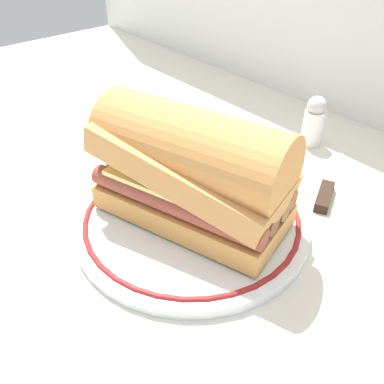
{
  "coord_description": "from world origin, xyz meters",
  "views": [
    {
      "loc": [
        0.29,
        -0.25,
        0.31
      ],
      "look_at": [
        0.02,
        -0.01,
        0.04
      ],
      "focal_mm": 39.01,
      "sensor_mm": 36.0,
      "label": 1
    }
  ],
  "objects_px": {
    "plate": "(192,219)",
    "sausage_sandwich": "(192,168)",
    "butter_knife": "(328,184)",
    "salt_shaker": "(317,122)"
  },
  "relations": [
    {
      "from": "butter_knife",
      "to": "sausage_sandwich",
      "type": "bearing_deg",
      "value": -107.97
    },
    {
      "from": "plate",
      "to": "salt_shaker",
      "type": "distance_m",
      "value": 0.25
    },
    {
      "from": "sausage_sandwich",
      "to": "butter_knife",
      "type": "bearing_deg",
      "value": 55.39
    },
    {
      "from": "plate",
      "to": "sausage_sandwich",
      "type": "xyz_separation_m",
      "value": [
        -0.0,
        -0.0,
        0.07
      ]
    },
    {
      "from": "sausage_sandwich",
      "to": "salt_shaker",
      "type": "height_order",
      "value": "sausage_sandwich"
    },
    {
      "from": "sausage_sandwich",
      "to": "butter_knife",
      "type": "height_order",
      "value": "sausage_sandwich"
    },
    {
      "from": "sausage_sandwich",
      "to": "salt_shaker",
      "type": "distance_m",
      "value": 0.25
    },
    {
      "from": "plate",
      "to": "butter_knife",
      "type": "distance_m",
      "value": 0.19
    },
    {
      "from": "plate",
      "to": "butter_knife",
      "type": "xyz_separation_m",
      "value": [
        0.06,
        0.18,
        -0.0
      ]
    },
    {
      "from": "sausage_sandwich",
      "to": "salt_shaker",
      "type": "xyz_separation_m",
      "value": [
        -0.02,
        0.25,
        -0.04
      ]
    }
  ]
}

